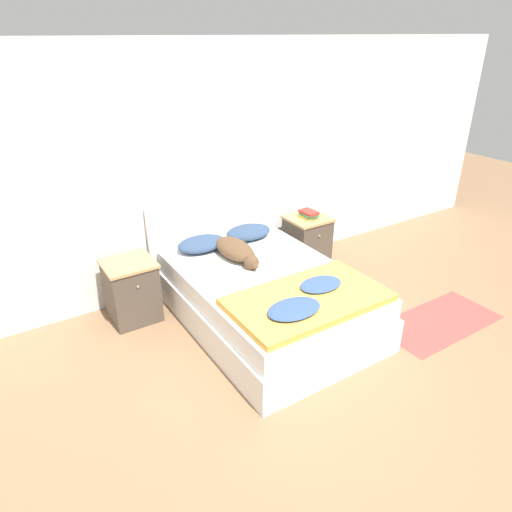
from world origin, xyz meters
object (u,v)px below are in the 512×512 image
Objects in this scene: pillow_right at (248,232)px; dog at (236,250)px; pillow_left at (202,244)px; nightstand_right at (307,241)px; bed at (267,298)px; book_stack at (309,214)px; nightstand_left at (132,291)px.

dog is at bearing -135.96° from pillow_right.
pillow_left is 1.00× the size of pillow_right.
bed is at bearing -144.69° from nightstand_right.
pillow_left is at bearing 180.00° from pillow_right.
book_stack is (1.37, -0.05, 0.06)m from pillow_left.
bed is at bearing -81.07° from dog.
book_stack is at bearing -0.05° from nightstand_left.
dog reaches higher than nightstand_left.
pillow_right is at bearing 44.04° from dog.
dog is 1.19m from book_stack.
nightstand_left is 0.85m from pillow_left.
book_stack reaches higher than pillow_left.
book_stack reaches higher than dog.
bed is 0.93m from pillow_right.
nightstand_left is 1.00× the size of nightstand_right.
book_stack reaches higher than nightstand_right.
pillow_left is (0.79, 0.05, 0.29)m from nightstand_left.
nightstand_left is 2.19m from book_stack.
bed is 2.59× the size of dog.
bed is 3.34× the size of nightstand_right.
nightstand_right is (2.16, 0.00, 0.00)m from nightstand_left.
bed is 1.38m from book_stack.
dog is (1.01, -0.30, 0.30)m from nightstand_left.
pillow_right is (0.29, 0.81, 0.34)m from bed.
pillow_left is at bearing 109.38° from bed.
nightstand_left is at bearing 163.42° from dog.
bed is 3.98× the size of pillow_right.
nightstand_left and nightstand_right have the same top height.
bed is 3.98× the size of pillow_left.
book_stack reaches higher than pillow_right.
pillow_left reaches higher than nightstand_right.
dog is at bearing -165.42° from nightstand_right.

